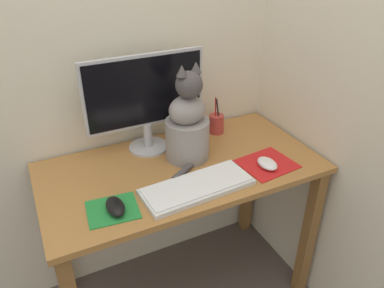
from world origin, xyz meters
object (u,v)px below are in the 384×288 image
(computer_mouse_right, at_px, (267,164))
(pen_cup, at_px, (216,123))
(monitor, at_px, (145,97))
(keyboard, at_px, (197,186))
(computer_mouse_left, at_px, (115,206))
(cat, at_px, (188,125))

(computer_mouse_right, distance_m, pen_cup, 0.35)
(monitor, relative_size, keyboard, 1.20)
(monitor, height_order, computer_mouse_right, monitor)
(computer_mouse_left, xyz_separation_m, pen_cup, (0.58, 0.35, 0.02))
(keyboard, bearing_deg, monitor, 95.52)
(cat, bearing_deg, keyboard, -118.43)
(computer_mouse_left, xyz_separation_m, computer_mouse_right, (0.62, -0.00, -0.00))
(computer_mouse_right, height_order, pen_cup, pen_cup)
(keyboard, bearing_deg, pen_cup, 48.52)
(computer_mouse_right, height_order, cat, cat)
(computer_mouse_right, bearing_deg, keyboard, -179.21)
(monitor, distance_m, keyboard, 0.43)
(keyboard, bearing_deg, computer_mouse_right, -2.67)
(pen_cup, bearing_deg, monitor, 179.66)
(cat, bearing_deg, computer_mouse_right, -51.96)
(computer_mouse_right, distance_m, cat, 0.35)
(computer_mouse_left, distance_m, pen_cup, 0.68)
(keyboard, relative_size, pen_cup, 2.41)
(keyboard, height_order, pen_cup, pen_cup)
(computer_mouse_right, bearing_deg, cat, 139.93)
(monitor, xyz_separation_m, pen_cup, (0.34, -0.00, -0.19))
(keyboard, height_order, computer_mouse_right, computer_mouse_right)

